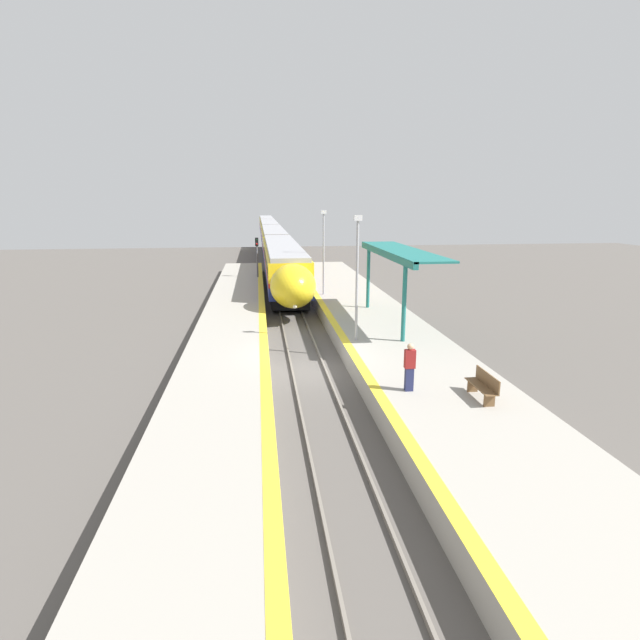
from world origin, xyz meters
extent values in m
plane|color=#56514C|center=(0.00, 0.00, 0.00)|extent=(120.00, 120.00, 0.00)
cube|color=slate|center=(-0.72, 0.00, 0.07)|extent=(0.08, 90.00, 0.15)
cube|color=slate|center=(0.72, 0.00, 0.07)|extent=(0.08, 90.00, 0.15)
cube|color=black|center=(0.00, 21.49, 0.62)|extent=(2.53, 20.14, 0.79)
cube|color=navy|center=(0.00, 21.49, 1.43)|extent=(2.87, 21.89, 0.84)
cube|color=red|center=(0.00, 21.49, 2.00)|extent=(2.89, 21.89, 0.29)
cube|color=yellow|center=(0.00, 21.49, 2.78)|extent=(2.87, 21.89, 1.28)
cube|color=black|center=(0.00, 21.49, 2.72)|extent=(2.90, 20.14, 0.70)
cube|color=#9E9EA3|center=(0.00, 21.49, 3.57)|extent=(2.58, 21.89, 0.30)
cylinder|color=black|center=(-0.72, 13.60, 0.44)|extent=(0.12, 0.88, 0.88)
cylinder|color=black|center=(0.72, 13.60, 0.44)|extent=(0.12, 0.88, 0.88)
cylinder|color=black|center=(-0.72, 15.80, 0.44)|extent=(0.12, 0.88, 0.88)
cylinder|color=black|center=(0.72, 15.80, 0.44)|extent=(0.12, 0.88, 0.88)
cylinder|color=black|center=(-0.72, 27.17, 0.44)|extent=(0.12, 0.88, 0.88)
cylinder|color=black|center=(0.72, 27.17, 0.44)|extent=(0.12, 0.88, 0.88)
cylinder|color=black|center=(-0.72, 29.37, 0.44)|extent=(0.12, 0.88, 0.88)
cylinder|color=black|center=(0.72, 29.37, 0.44)|extent=(0.12, 0.88, 0.88)
ellipsoid|color=yellow|center=(0.00, 9.22, 2.22)|extent=(2.76, 3.97, 2.65)
ellipsoid|color=black|center=(0.00, 8.72, 2.65)|extent=(2.01, 2.32, 1.35)
sphere|color=#F9F4CC|center=(0.00, 7.72, 1.26)|extent=(0.24, 0.24, 0.24)
cube|color=black|center=(0.00, 44.18, 0.62)|extent=(2.53, 20.14, 0.79)
cube|color=navy|center=(0.00, 44.18, 1.43)|extent=(2.87, 21.89, 0.84)
cube|color=red|center=(0.00, 44.18, 2.00)|extent=(2.89, 21.89, 0.29)
cube|color=yellow|center=(0.00, 44.18, 2.78)|extent=(2.87, 21.89, 1.28)
cube|color=black|center=(0.00, 44.18, 2.72)|extent=(2.90, 20.14, 0.70)
cube|color=#9E9EA3|center=(0.00, 44.18, 3.57)|extent=(2.58, 21.89, 0.30)
cylinder|color=black|center=(-0.72, 36.29, 0.44)|extent=(0.12, 0.88, 0.88)
cylinder|color=black|center=(0.72, 36.29, 0.44)|extent=(0.12, 0.88, 0.88)
cylinder|color=black|center=(-0.72, 38.49, 0.44)|extent=(0.12, 0.88, 0.88)
cylinder|color=black|center=(0.72, 38.49, 0.44)|extent=(0.12, 0.88, 0.88)
cylinder|color=black|center=(-0.72, 49.87, 0.44)|extent=(0.12, 0.88, 0.88)
cylinder|color=black|center=(0.72, 49.87, 0.44)|extent=(0.12, 0.88, 0.88)
cylinder|color=black|center=(-0.72, 52.07, 0.44)|extent=(0.12, 0.88, 0.88)
cylinder|color=black|center=(0.72, 52.07, 0.44)|extent=(0.12, 0.88, 0.88)
cube|color=black|center=(0.00, 66.88, 0.62)|extent=(2.53, 20.14, 0.79)
cube|color=navy|center=(0.00, 66.88, 1.43)|extent=(2.87, 21.89, 0.84)
cube|color=red|center=(0.00, 66.88, 2.00)|extent=(2.89, 21.89, 0.29)
cube|color=yellow|center=(0.00, 66.88, 2.78)|extent=(2.87, 21.89, 1.28)
cube|color=black|center=(0.00, 66.88, 2.72)|extent=(2.90, 20.14, 0.70)
cube|color=#9E9EA3|center=(0.00, 66.88, 3.57)|extent=(2.58, 21.89, 0.30)
cylinder|color=black|center=(-0.72, 58.99, 0.44)|extent=(0.12, 0.88, 0.88)
cylinder|color=black|center=(0.72, 58.99, 0.44)|extent=(0.12, 0.88, 0.88)
cylinder|color=black|center=(-0.72, 61.19, 0.44)|extent=(0.12, 0.88, 0.88)
cylinder|color=black|center=(0.72, 61.19, 0.44)|extent=(0.12, 0.88, 0.88)
cylinder|color=black|center=(-0.72, 72.56, 0.44)|extent=(0.12, 0.88, 0.88)
cylinder|color=black|center=(0.72, 72.56, 0.44)|extent=(0.12, 0.88, 0.88)
cylinder|color=black|center=(-0.72, 74.76, 0.44)|extent=(0.12, 0.88, 0.88)
cylinder|color=black|center=(0.72, 74.76, 0.44)|extent=(0.12, 0.88, 0.88)
cube|color=black|center=(0.00, 89.57, 0.62)|extent=(2.53, 20.14, 0.79)
cube|color=navy|center=(0.00, 89.57, 1.43)|extent=(2.87, 21.89, 0.84)
cube|color=red|center=(0.00, 89.57, 2.00)|extent=(2.89, 21.89, 0.29)
cube|color=yellow|center=(0.00, 89.57, 2.78)|extent=(2.87, 21.89, 1.28)
cube|color=black|center=(0.00, 89.57, 2.72)|extent=(2.90, 20.14, 0.70)
cube|color=#9E9EA3|center=(0.00, 89.57, 3.57)|extent=(2.58, 21.89, 0.30)
cylinder|color=black|center=(-0.72, 81.68, 0.44)|extent=(0.12, 0.88, 0.88)
cylinder|color=black|center=(0.72, 81.68, 0.44)|extent=(0.12, 0.88, 0.88)
cylinder|color=black|center=(-0.72, 83.88, 0.44)|extent=(0.12, 0.88, 0.88)
cylinder|color=black|center=(0.72, 83.88, 0.44)|extent=(0.12, 0.88, 0.88)
cylinder|color=black|center=(-0.72, 95.26, 0.44)|extent=(0.12, 0.88, 0.88)
cylinder|color=black|center=(0.72, 95.26, 0.44)|extent=(0.12, 0.88, 0.88)
cylinder|color=black|center=(-0.72, 97.46, 0.44)|extent=(0.12, 0.88, 0.88)
cylinder|color=black|center=(0.72, 97.46, 0.44)|extent=(0.12, 0.88, 0.88)
cube|color=#9E998E|center=(4.26, 0.00, 0.43)|extent=(5.14, 64.00, 0.85)
cube|color=yellow|center=(1.89, 0.00, 0.86)|extent=(0.40, 64.00, 0.01)
cube|color=#9E998E|center=(-3.53, 0.00, 0.43)|extent=(3.67, 64.00, 0.85)
cube|color=yellow|center=(-1.89, 0.00, 0.86)|extent=(0.40, 64.00, 0.01)
cube|color=brown|center=(5.11, -6.39, 1.06)|extent=(0.36, 0.06, 0.42)
cube|color=brown|center=(5.11, -5.12, 1.06)|extent=(0.36, 0.06, 0.42)
cube|color=brown|center=(5.11, -5.76, 1.29)|extent=(0.44, 1.69, 0.03)
cube|color=brown|center=(5.31, -5.76, 1.52)|extent=(0.04, 1.69, 0.44)
cube|color=navy|center=(2.98, -4.75, 1.26)|extent=(0.28, 0.20, 0.82)
cube|color=maroon|center=(2.98, -4.75, 1.99)|extent=(0.36, 0.22, 0.65)
sphere|color=tan|center=(2.98, -4.75, 2.43)|extent=(0.22, 0.22, 0.22)
cylinder|color=#59595E|center=(-2.11, 22.12, 1.74)|extent=(0.14, 0.14, 3.48)
cube|color=black|center=(-2.11, 22.12, 3.83)|extent=(0.28, 0.20, 0.70)
sphere|color=black|center=(-2.11, 22.01, 4.00)|extent=(0.14, 0.14, 0.14)
sphere|color=red|center=(-2.11, 22.01, 3.66)|extent=(0.14, 0.14, 0.14)
cylinder|color=#9E9EA3|center=(2.41, 1.78, 3.60)|extent=(0.12, 0.12, 5.49)
cube|color=silver|center=(2.41, 1.78, 6.46)|extent=(0.36, 0.20, 0.24)
cylinder|color=#9E9EA3|center=(2.41, 13.47, 3.60)|extent=(0.12, 0.12, 5.49)
cube|color=silver|center=(2.41, 13.47, 6.46)|extent=(0.36, 0.20, 0.24)
cylinder|color=#1E6B66|center=(4.53, 1.31, 2.65)|extent=(0.20, 0.20, 3.59)
cylinder|color=#1E6B66|center=(4.53, 8.87, 2.65)|extent=(0.20, 0.20, 3.59)
cube|color=#1E6B66|center=(4.53, 5.09, 4.55)|extent=(0.24, 10.56, 0.36)
cube|color=#1E6B66|center=(5.43, 5.09, 4.67)|extent=(2.00, 10.56, 0.10)
camera|label=1|loc=(-2.04, -20.36, 7.23)|focal=28.00mm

